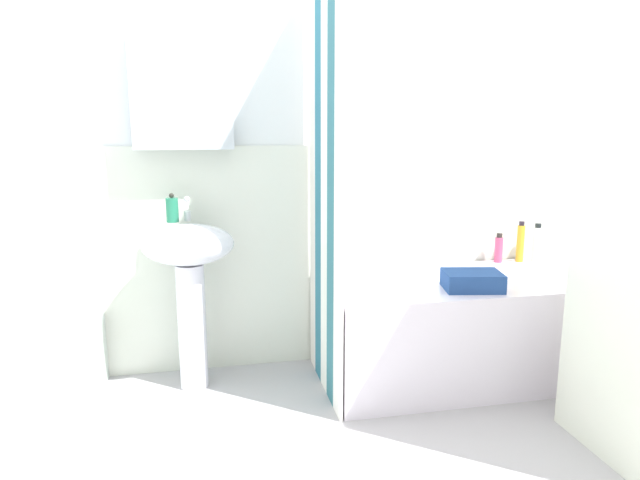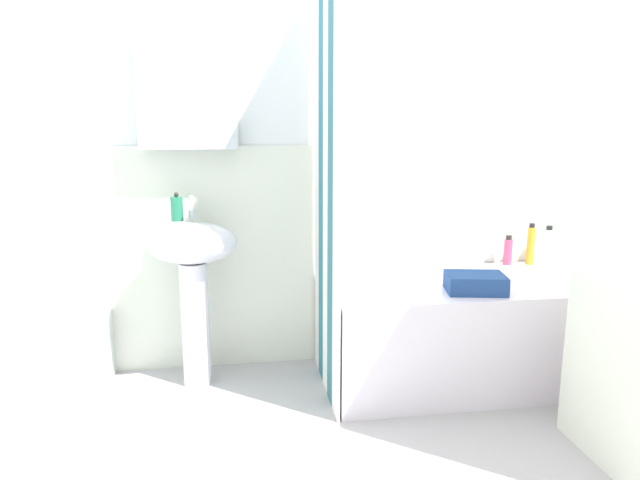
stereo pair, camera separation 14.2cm
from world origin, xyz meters
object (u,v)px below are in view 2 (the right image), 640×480
object	(u,v)px
bathtub	(463,330)
shampoo_bottle	(508,251)
body_wash_bottle	(548,246)
conditioner_bottle	(531,245)
sink	(193,267)
towel_folded	(475,283)
soap_dispenser	(177,208)

from	to	relation	value
bathtub	shampoo_bottle	xyz separation A→B (m)	(0.37, 0.29, 0.34)
body_wash_bottle	conditioner_bottle	world-z (taller)	conditioner_bottle
body_wash_bottle	sink	bearing A→B (deg)	-176.45
sink	towel_folded	xyz separation A→B (m)	(1.32, -0.34, -0.04)
body_wash_bottle	soap_dispenser	bearing A→B (deg)	-178.80
conditioner_bottle	shampoo_bottle	distance (m)	0.13
conditioner_bottle	shampoo_bottle	size ratio (longest dim) A/B	1.40
bathtub	shampoo_bottle	size ratio (longest dim) A/B	8.30
body_wash_bottle	conditioner_bottle	xyz separation A→B (m)	(-0.10, 0.00, 0.01)
sink	soap_dispenser	bearing A→B (deg)	131.83
body_wash_bottle	bathtub	bearing A→B (deg)	-155.23
bathtub	conditioner_bottle	world-z (taller)	conditioner_bottle
bathtub	body_wash_bottle	xyz separation A→B (m)	(0.60, 0.28, 0.37)
body_wash_bottle	towel_folded	size ratio (longest dim) A/B	0.82
body_wash_bottle	shampoo_bottle	world-z (taller)	body_wash_bottle
conditioner_bottle	towel_folded	xyz separation A→B (m)	(-0.54, -0.47, -0.07)
bathtub	towel_folded	distance (m)	0.36
sink	conditioner_bottle	size ratio (longest dim) A/B	3.54
soap_dispenser	conditioner_bottle	xyz separation A→B (m)	(1.93, 0.05, -0.26)
body_wash_bottle	shampoo_bottle	size ratio (longest dim) A/B	1.30
sink	shampoo_bottle	bearing A→B (deg)	4.55
soap_dispenser	bathtub	size ratio (longest dim) A/B	0.10
soap_dispenser	bathtub	world-z (taller)	soap_dispenser
bathtub	body_wash_bottle	world-z (taller)	body_wash_bottle
shampoo_bottle	body_wash_bottle	bearing A→B (deg)	-3.92
sink	bathtub	bearing A→B (deg)	-6.55
conditioner_bottle	towel_folded	bearing A→B (deg)	-138.77
bathtub	towel_folded	size ratio (longest dim) A/B	5.22
soap_dispenser	shampoo_bottle	xyz separation A→B (m)	(1.80, 0.06, -0.29)
soap_dispenser	towel_folded	world-z (taller)	soap_dispenser
sink	conditioner_bottle	world-z (taller)	sink
soap_dispenser	bathtub	xyz separation A→B (m)	(1.43, -0.24, -0.63)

